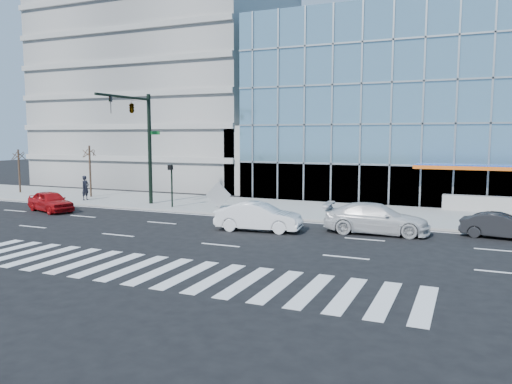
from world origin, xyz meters
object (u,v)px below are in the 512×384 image
Objects in this scene: traffic_signal at (137,121)px; white_sedan at (259,217)px; ped_signal_post at (171,179)px; street_tree_far at (18,155)px; tilted_panel at (218,195)px; red_sedan at (51,201)px; street_tree_near at (89,153)px; pedestrian at (85,188)px; white_suv at (376,219)px; dark_sedan at (501,226)px.

white_sedan is (11.24, -4.54, -5.40)m from traffic_signal.
street_tree_far is at bearing 171.69° from ped_signal_post.
tilted_panel is at bearing 11.62° from traffic_signal.
white_sedan reaches higher than red_sedan.
street_tree_near reaches higher than white_sedan.
pedestrian is 1.47× the size of tilted_panel.
traffic_signal is 15.53m from street_tree_far.
red_sedan is 5.07m from pedestrian.
street_tree_near is at bearing 164.23° from tilted_panel.
white_sedan is at bearing -29.37° from ped_signal_post.
pedestrian is (9.16, -1.90, -2.34)m from street_tree_far.
white_suv is at bearing -98.92° from pedestrian.
ped_signal_post is 0.64× the size of white_sedan.
white_sedan is at bearing 111.86° from dark_sedan.
dark_sedan is (20.74, -1.94, -1.51)m from ped_signal_post.
red_sedan is 2.16× the size of pedestrian.
dark_sedan is at bearing -8.46° from street_tree_near.
pedestrian is (-8.34, 0.66, -1.04)m from ped_signal_post.
pedestrian is at bearing 34.20° from red_sedan.
street_tree_far is (-17.50, 2.56, 1.30)m from ped_signal_post.
dark_sedan is 29.20m from pedestrian.
ped_signal_post is 8.43m from pedestrian.
dark_sedan is (30.24, -4.50, -3.15)m from street_tree_near.
street_tree_far is 1.01× the size of dark_sedan.
traffic_signal is at bearing -22.71° from street_tree_near.
white_sedan is 12.36m from dark_sedan.
white_sedan is (8.74, -4.92, -1.37)m from ped_signal_post.
traffic_signal is at bearing -176.38° from tilted_panel.
white_suv is at bearing -10.03° from street_tree_far.
white_suv is at bearing -12.04° from ped_signal_post.
red_sedan is at bearing 80.41° from white_sedan.
pedestrian is at bearing 172.75° from tilted_panel.
white_suv is (24.24, -5.70, -2.98)m from street_tree_near.
white_suv is 1.43× the size of dark_sedan.
street_tree_near reaches higher than dark_sedan.
ped_signal_post is 3.54m from tilted_panel.
white_suv is 21.74m from red_sedan.
ped_signal_post is 2.31× the size of tilted_panel.
white_suv is at bearing -80.50° from white_sedan.
ped_signal_post is 0.71× the size of street_tree_near.
ped_signal_post is at bearing 92.58° from dark_sedan.
street_tree_near is 25.08m from white_suv.
street_tree_near is at bearing 164.94° from ped_signal_post.
pedestrian is (-23.08, 3.80, 0.31)m from white_suv.
white_suv reaches higher than white_sedan.
street_tree_far reaches higher than dark_sedan.
street_tree_far is at bearing 75.92° from white_suv.
pedestrian is (1.16, -1.90, -2.67)m from street_tree_near.
pedestrian is (-1.37, 4.86, 0.40)m from red_sedan.
tilted_panel is at bearing -88.81° from pedestrian.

